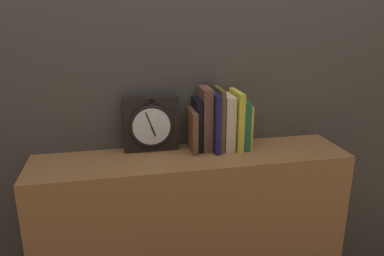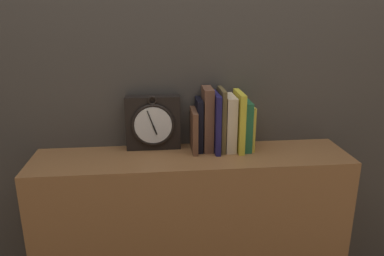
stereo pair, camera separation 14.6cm
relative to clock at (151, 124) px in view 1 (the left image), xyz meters
The scene contains 12 objects.
wall_back 0.35m from the clock, 24.34° to the left, with size 6.00×0.05×2.60m.
bookshelf 0.58m from the clock, 33.37° to the right, with size 1.27×0.29×0.88m.
clock is the anchor object (origin of this frame).
book_slot0_brown 0.17m from the clock, 12.86° to the right, with size 0.02×0.14×0.17m.
book_slot1_black 0.19m from the clock, ahead, with size 0.02×0.12×0.21m.
book_slot2_brown 0.22m from the clock, ahead, with size 0.04×0.12×0.26m.
book_slot3_navy 0.26m from the clock, ahead, with size 0.02×0.15×0.24m.
book_slot4_brown 0.28m from the clock, ahead, with size 0.02×0.13×0.26m.
book_slot5_cream 0.31m from the clock, ahead, with size 0.04×0.13×0.23m.
book_slot6_yellow 0.35m from the clock, ahead, with size 0.02×0.15×0.24m.
book_slot7_green 0.38m from the clock, ahead, with size 0.03×0.14×0.21m.
book_slot8_yellow 0.40m from the clock, ahead, with size 0.01×0.12×0.18m.
Camera 1 is at (-0.29, -1.36, 1.45)m, focal length 35.00 mm.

